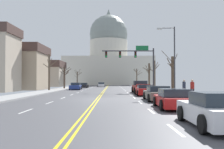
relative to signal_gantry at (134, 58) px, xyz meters
The scene contains 24 objects.
ground 16.36m from the signal_gantry, 107.92° to the right, with size 20.00×180.00×0.20m.
signal_gantry is the anchor object (origin of this frame).
street_lamp_right 10.64m from the signal_gantry, 72.70° to the right, with size 1.99×0.24×7.51m.
capitol_building 57.99m from the signal_gantry, 94.76° to the left, with size 32.88×19.10×29.39m.
pickup_truck_near_00 5.36m from the signal_gantry, 80.94° to the right, with size 2.26×5.68×1.67m.
sedan_near_01 10.08m from the signal_gantry, 88.32° to the right, with size 2.09×4.63×1.23m.
sedan_near_02 16.73m from the signal_gantry, 88.53° to the right, with size 2.08×4.64×1.26m.
sedan_near_03 22.45m from the signal_gantry, 89.40° to the right, with size 2.01×4.28×1.21m.
sedan_near_04 28.35m from the signal_gantry, 89.24° to the right, with size 2.10×4.25×1.29m.
sedan_oncoming_00 14.02m from the signal_gantry, 140.31° to the left, with size 2.11×4.71×1.30m.
sedan_oncoming_01 23.00m from the signal_gantry, 116.56° to the left, with size 2.06×4.70×1.15m.
sedan_oncoming_02 30.10m from the signal_gantry, 102.32° to the left, with size 2.12×4.52×1.20m.
flank_building_00 30.87m from the signal_gantry, 140.30° to the left, with size 8.63×9.22×7.08m.
flank_building_02 22.70m from the signal_gantry, 156.02° to the left, with size 9.12×9.40×8.29m.
flank_building_03 40.04m from the signal_gantry, 124.71° to the left, with size 10.76×10.02×7.17m.
bare_tree_00 5.76m from the signal_gantry, 46.40° to the left, with size 1.65×1.88×4.88m.
bare_tree_01 17.93m from the signal_gantry, 137.05° to the left, with size 2.57×1.24×4.39m.
bare_tree_02 13.73m from the signal_gantry, 72.48° to the left, with size 1.66×1.97×5.07m.
bare_tree_03 34.15m from the signal_gantry, 112.73° to the left, with size 2.18×1.77×4.74m.
bare_tree_04 32.69m from the signal_gantry, 83.75° to the left, with size 2.62×1.27×4.93m.
bare_tree_05 14.22m from the signal_gantry, 167.18° to the left, with size 2.11×2.00×5.88m.
bare_tree_06 10.04m from the signal_gantry, 68.98° to the right, with size 1.44×2.12×5.07m.
pedestrian_00 12.08m from the signal_gantry, 67.74° to the right, with size 0.35×0.34×1.66m.
pedestrian_01 16.53m from the signal_gantry, 77.24° to the right, with size 0.35×0.34×1.66m.
Camera 1 is at (1.31, -22.27, 1.72)m, focal length 39.40 mm.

